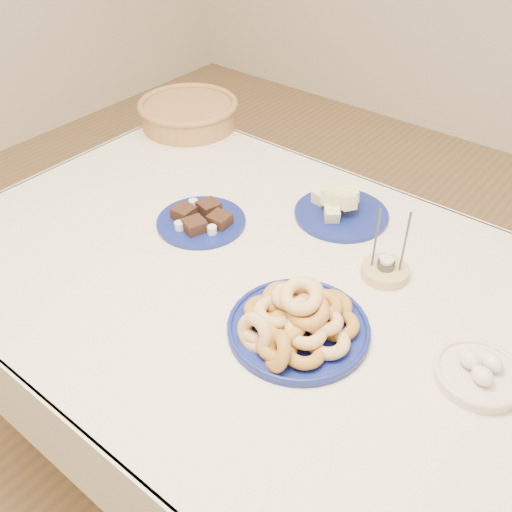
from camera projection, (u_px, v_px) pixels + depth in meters
name	position (u px, v px, depth m)	size (l,w,h in m)	color
ground	(266.00, 455.00, 1.83)	(5.00, 5.00, 0.00)	brown
dining_table	(268.00, 310.00, 1.43)	(1.71, 1.11, 0.75)	brown
donut_platter	(297.00, 321.00, 1.20)	(0.38, 0.38, 0.14)	navy
melon_plate	(339.00, 207.00, 1.56)	(0.29, 0.29, 0.09)	navy
brownie_plate	(201.00, 220.00, 1.53)	(0.29, 0.29, 0.04)	navy
wicker_basket	(188.00, 113.00, 1.98)	(0.45, 0.45, 0.09)	brown
candle_holder	(385.00, 270.00, 1.36)	(0.15, 0.15, 0.19)	tan
egg_bowl	(479.00, 373.00, 1.11)	(0.23, 0.23, 0.06)	beige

